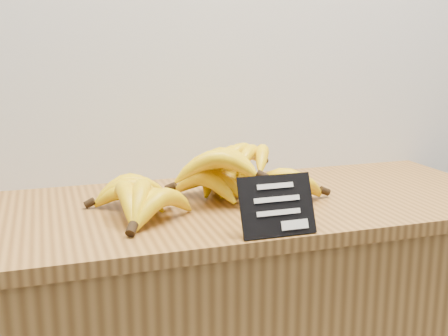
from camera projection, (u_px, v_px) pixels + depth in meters
counter_top at (217, 208)px, 1.28m from camera, size 1.38×0.54×0.03m
chalkboard_sign at (277, 206)px, 1.05m from camera, size 0.15×0.05×0.11m
banana_pile at (209, 182)px, 1.26m from camera, size 0.57×0.35×0.12m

